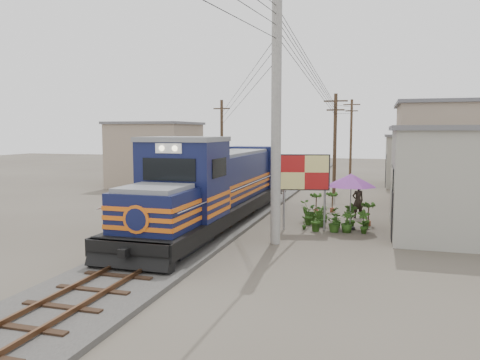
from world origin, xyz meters
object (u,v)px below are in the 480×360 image
(billboard, at_px, (305,174))
(market_umbrella, at_px, (351,180))
(vendor, at_px, (358,201))
(locomotive, at_px, (216,188))

(billboard, height_order, market_umbrella, billboard)
(billboard, distance_m, vendor, 4.71)
(locomotive, bearing_deg, billboard, 0.42)
(billboard, xyz_separation_m, vendor, (2.20, 3.82, -1.65))
(market_umbrella, xyz_separation_m, vendor, (0.21, 3.02, -1.36))
(market_umbrella, height_order, vendor, market_umbrella)
(market_umbrella, bearing_deg, locomotive, -172.45)
(billboard, relative_size, market_umbrella, 1.22)
(locomotive, height_order, market_umbrella, locomotive)
(billboard, bearing_deg, vendor, 47.41)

